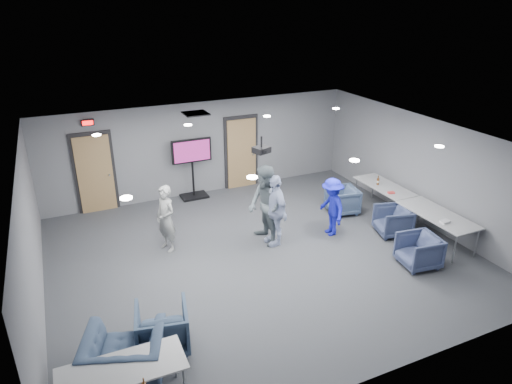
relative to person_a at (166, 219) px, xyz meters
name	(u,v)px	position (x,y,z in m)	size (l,w,h in m)	color
floor	(261,255)	(1.83, -1.12, -0.78)	(9.00, 9.00, 0.00)	#323439
ceiling	(261,140)	(1.83, -1.12, 1.92)	(9.00, 9.00, 0.00)	silver
wall_back	(202,149)	(1.83, 2.88, 0.57)	(9.00, 0.02, 2.70)	slate
wall_front	(380,306)	(1.83, -5.12, 0.57)	(9.00, 0.02, 2.70)	slate
wall_left	(31,244)	(-2.67, -1.12, 0.57)	(0.02, 8.00, 2.70)	slate
wall_right	(422,170)	(6.33, -1.12, 0.57)	(0.02, 8.00, 2.70)	slate
door_left	(95,174)	(-1.17, 2.83, 0.29)	(1.06, 0.17, 2.24)	black
door_right	(241,153)	(3.03, 2.83, 0.29)	(1.06, 0.17, 2.24)	black
exit_sign	(88,123)	(-1.17, 2.81, 1.67)	(0.32, 0.08, 0.16)	black
hvac_diffuser	(196,113)	(1.33, 1.68, 1.90)	(0.60, 0.60, 0.03)	black
downlights	(261,140)	(1.83, -1.12, 1.90)	(6.18, 3.78, 0.02)	white
person_a	(166,219)	(0.00, 0.00, 0.00)	(0.57, 0.37, 1.56)	#969896
person_b	(266,206)	(2.18, -0.63, 0.17)	(0.92, 0.72, 1.90)	slate
person_c	(274,210)	(2.36, -0.74, 0.08)	(1.01, 0.42, 1.72)	#AFBCE1
person_d	(332,207)	(3.81, -0.91, -0.06)	(0.94, 0.54, 1.45)	#1D22BD
chair_right_a	(342,200)	(4.75, -0.02, -0.43)	(0.76, 0.78, 0.71)	#3E4F6C
chair_right_b	(393,221)	(5.18, -1.55, -0.43)	(0.75, 0.77, 0.70)	#384262
chair_right_c	(419,251)	(4.73, -2.92, -0.43)	(0.76, 0.78, 0.71)	#3C4668
chair_front_a	(162,328)	(-0.87, -3.12, -0.39)	(0.83, 0.86, 0.78)	#3B4D66
chair_front_b	(125,356)	(-1.54, -3.52, -0.40)	(1.17, 1.02, 0.76)	#384861
table_right_a	(384,187)	(5.83, -0.37, -0.10)	(0.75, 1.80, 0.73)	#A4A6A9
table_right_b	(437,216)	(5.83, -2.27, -0.09)	(0.82, 1.96, 0.73)	#A4A6A9
table_front_left	(122,371)	(-1.65, -4.12, -0.10)	(1.73, 0.74, 0.73)	#A4A6A9
bottle_right	(378,181)	(5.71, -0.24, 0.04)	(0.07, 0.07, 0.26)	#522A0E
snack_box	(391,193)	(5.65, -0.85, -0.03)	(0.17, 0.11, 0.04)	red
wrapper	(445,222)	(5.65, -2.67, -0.03)	(0.22, 0.15, 0.05)	silver
tv_stand	(192,165)	(1.44, 2.63, 0.21)	(1.14, 0.54, 1.74)	black
projector	(262,150)	(1.95, -0.88, 1.62)	(0.40, 0.37, 0.35)	black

